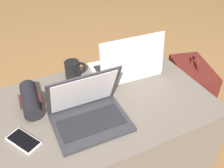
{
  "coord_description": "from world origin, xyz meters",
  "views": [
    {
      "loc": [
        -0.4,
        -0.87,
        1.3
      ],
      "look_at": [
        0.05,
        0.02,
        0.54
      ],
      "focal_mm": 42.0,
      "sensor_mm": 36.0,
      "label": 1
    }
  ],
  "objects_px": {
    "laptop_far": "(126,65)",
    "cell_phone": "(23,141)",
    "coffee_mug": "(73,70)",
    "wrist_brace": "(30,100)",
    "laptop_near": "(88,112)",
    "backpack": "(190,94)"
  },
  "relations": [
    {
      "from": "wrist_brace",
      "to": "cell_phone",
      "type": "bearing_deg",
      "value": -111.57
    },
    {
      "from": "backpack",
      "to": "coffee_mug",
      "type": "relative_size",
      "value": 4.15
    },
    {
      "from": "backpack",
      "to": "cell_phone",
      "type": "bearing_deg",
      "value": 114.02
    },
    {
      "from": "backpack",
      "to": "laptop_near",
      "type": "bearing_deg",
      "value": 117.59
    },
    {
      "from": "laptop_far",
      "to": "cell_phone",
      "type": "height_order",
      "value": "laptop_far"
    },
    {
      "from": "cell_phone",
      "to": "backpack",
      "type": "distance_m",
      "value": 1.09
    },
    {
      "from": "wrist_brace",
      "to": "laptop_near",
      "type": "bearing_deg",
      "value": -45.17
    },
    {
      "from": "coffee_mug",
      "to": "wrist_brace",
      "type": "bearing_deg",
      "value": -153.23
    },
    {
      "from": "backpack",
      "to": "coffee_mug",
      "type": "xyz_separation_m",
      "value": [
        -0.71,
        0.18,
        0.3
      ]
    },
    {
      "from": "laptop_far",
      "to": "wrist_brace",
      "type": "bearing_deg",
      "value": 7.94
    },
    {
      "from": "laptop_near",
      "to": "laptop_far",
      "type": "xyz_separation_m",
      "value": [
        0.33,
        0.25,
        0.0
      ]
    },
    {
      "from": "laptop_far",
      "to": "backpack",
      "type": "relative_size",
      "value": 0.75
    },
    {
      "from": "laptop_near",
      "to": "backpack",
      "type": "height_order",
      "value": "laptop_near"
    },
    {
      "from": "laptop_near",
      "to": "backpack",
      "type": "bearing_deg",
      "value": 13.41
    },
    {
      "from": "laptop_near",
      "to": "laptop_far",
      "type": "distance_m",
      "value": 0.41
    },
    {
      "from": "laptop_far",
      "to": "cell_phone",
      "type": "bearing_deg",
      "value": 25.23
    },
    {
      "from": "laptop_near",
      "to": "coffee_mug",
      "type": "bearing_deg",
      "value": 82.69
    },
    {
      "from": "laptop_near",
      "to": "coffee_mug",
      "type": "xyz_separation_m",
      "value": [
        0.05,
        0.34,
        -0.0
      ]
    },
    {
      "from": "coffee_mug",
      "to": "laptop_near",
      "type": "bearing_deg",
      "value": -98.8
    },
    {
      "from": "laptop_near",
      "to": "wrist_brace",
      "type": "xyz_separation_m",
      "value": [
        -0.21,
        0.21,
        -0.01
      ]
    },
    {
      "from": "laptop_far",
      "to": "wrist_brace",
      "type": "height_order",
      "value": "laptop_far"
    },
    {
      "from": "laptop_far",
      "to": "laptop_near",
      "type": "bearing_deg",
      "value": 40.96
    }
  ]
}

